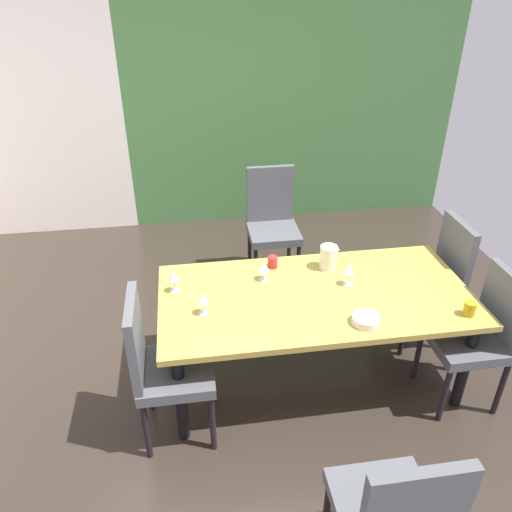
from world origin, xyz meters
name	(u,v)px	position (x,y,z in m)	size (l,w,h in m)	color
ground_plane	(230,388)	(0.00, 0.00, -0.01)	(5.48, 5.42, 0.02)	#2F261F
back_panel_interior	(17,105)	(-1.75, 2.66, 1.34)	(1.99, 0.10, 2.69)	silver
garden_window_panel	(295,96)	(0.99, 2.66, 1.34)	(3.49, 0.10, 2.69)	#42713C
dining_table	(315,303)	(0.57, 0.02, 0.64)	(1.99, 0.98, 0.71)	#AD9040
chair_right_far	(435,276)	(1.56, 0.33, 0.55)	(0.44, 0.44, 0.98)	#4C4F53
chair_right_near	(480,331)	(1.56, -0.30, 0.53)	(0.44, 0.44, 0.94)	#4C4F53
chair_head_far	(272,219)	(0.54, 1.41, 0.56)	(0.44, 0.45, 1.01)	#4C4F53
chair_left_near	(160,362)	(-0.42, -0.30, 0.55)	(0.45, 0.44, 0.98)	#4C4F53
wine_glass_west	(349,269)	(0.80, 0.09, 0.83)	(0.07, 0.07, 0.16)	silver
wine_glass_south	(203,299)	(-0.15, -0.08, 0.82)	(0.07, 0.07, 0.15)	silver
wine_glass_right	(264,267)	(0.27, 0.23, 0.81)	(0.07, 0.07, 0.13)	silver
wine_glass_east	(174,276)	(-0.32, 0.18, 0.82)	(0.07, 0.07, 0.16)	silver
serving_bowl_center	(366,320)	(0.78, -0.32, 0.73)	(0.17, 0.17, 0.05)	beige
cup_near_shelf	(470,309)	(1.42, -0.34, 0.75)	(0.07, 0.07, 0.09)	#A98E13
cup_left	(273,262)	(0.35, 0.37, 0.75)	(0.07, 0.07, 0.08)	red
pitcher_rear	(328,257)	(0.73, 0.31, 0.80)	(0.13, 0.12, 0.17)	beige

